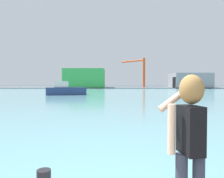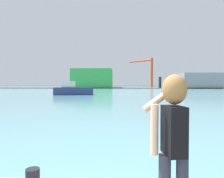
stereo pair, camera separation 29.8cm
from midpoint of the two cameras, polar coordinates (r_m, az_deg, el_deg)
The scene contains 8 objects.
ground_plane at distance 51.72m, azimuth -0.01°, elevation -0.81°, with size 220.00×220.00×0.00m, color #334751.
harbor_water at distance 53.72m, azimuth 0.00°, elevation -0.71°, with size 140.00×100.00×0.02m, color #6BA8B2.
far_shore_dock at distance 93.70m, azimuth 0.14°, elevation 0.41°, with size 140.00×20.00×0.37m, color gray.
person_photographer at distance 2.69m, azimuth 16.49°, elevation -10.91°, with size 0.53×0.55×1.74m.
boat_moored at distance 40.05m, azimuth -12.21°, elevation -0.25°, with size 7.24×3.25×2.47m.
warehouse_left at distance 89.72m, azimuth -7.23°, elevation 2.83°, with size 15.97×11.37×7.42m, color green.
warehouse_right at distance 93.81m, azimuth 19.50°, elevation 2.15°, with size 14.50×12.25×5.63m, color gray.
port_crane at distance 92.99m, azimuth 7.19°, elevation 5.31°, with size 9.48×10.08×12.03m.
Camera 1 is at (0.16, -1.68, 2.23)m, focal length 35.06 mm.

